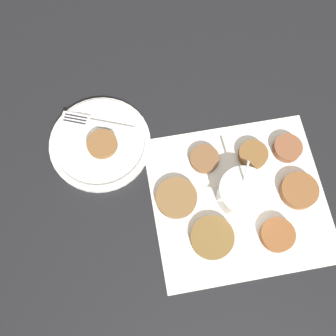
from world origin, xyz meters
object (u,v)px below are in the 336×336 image
object	(u,v)px
fritter_on_plate	(102,144)
fork	(90,122)
serving_plate	(100,143)
sauce_bowl	(242,193)

from	to	relation	value
fritter_on_plate	fork	world-z (taller)	fritter_on_plate
fork	serving_plate	bearing A→B (deg)	95.76
sauce_bowl	fritter_on_plate	bearing A→B (deg)	-42.05
serving_plate	fork	size ratio (longest dim) A/B	1.47
serving_plate	fritter_on_plate	bearing A→B (deg)	108.59
fritter_on_plate	sauce_bowl	bearing A→B (deg)	137.95
serving_plate	fork	distance (m)	0.05
sauce_bowl	fork	distance (m)	0.36
sauce_bowl	serving_plate	bearing A→B (deg)	-43.08
fritter_on_plate	fork	distance (m)	0.06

